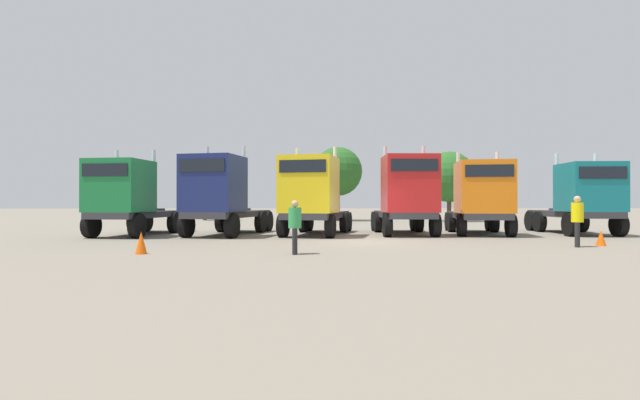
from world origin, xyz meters
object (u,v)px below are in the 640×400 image
object	(u,v)px
semi_truck_green	(128,197)
semi_truck_yellow	(312,195)
semi_truck_red	(407,195)
visitor_with_camera	(295,223)
semi_truck_orange	(481,196)
semi_truck_teal	(582,198)
visitor_in_hivis	(577,217)
traffic_cone_far	(141,243)
semi_truck_navy	(220,195)
traffic_cone_near	(601,238)

from	to	relation	value
semi_truck_green	semi_truck_yellow	world-z (taller)	semi_truck_yellow
semi_truck_red	visitor_with_camera	xyz separation A→B (m)	(-5.43, -7.73, -1.00)
semi_truck_red	semi_truck_orange	bearing A→B (deg)	92.59
semi_truck_teal	visitor_in_hivis	size ratio (longest dim) A/B	3.27
traffic_cone_far	semi_truck_red	bearing A→B (deg)	36.01
semi_truck_red	visitor_in_hivis	world-z (taller)	semi_truck_red
semi_truck_yellow	semi_truck_teal	size ratio (longest dim) A/B	1.09
visitor_in_hivis	traffic_cone_far	size ratio (longest dim) A/B	2.62
semi_truck_orange	visitor_in_hivis	xyz separation A→B (m)	(1.00, -6.01, -0.82)
semi_truck_yellow	semi_truck_green	bearing A→B (deg)	-75.92
semi_truck_navy	semi_truck_orange	distance (m)	12.60
semi_truck_orange	semi_truck_yellow	bearing A→B (deg)	-78.03
semi_truck_yellow	semi_truck_navy	bearing A→B (deg)	-76.49
traffic_cone_far	visitor_in_hivis	bearing A→B (deg)	5.22
semi_truck_red	traffic_cone_near	world-z (taller)	semi_truck_red
semi_truck_yellow	traffic_cone_near	size ratio (longest dim) A/B	11.55
semi_truck_red	traffic_cone_far	world-z (taller)	semi_truck_red
traffic_cone_near	traffic_cone_far	world-z (taller)	traffic_cone_far
semi_truck_navy	visitor_in_hivis	bearing A→B (deg)	80.56
traffic_cone_near	visitor_with_camera	bearing A→B (deg)	-169.56
semi_truck_green	visitor_in_hivis	size ratio (longest dim) A/B	3.51
semi_truck_navy	visitor_with_camera	world-z (taller)	semi_truck_navy
semi_truck_navy	visitor_in_hivis	distance (m)	14.95
semi_truck_orange	semi_truck_navy	bearing A→B (deg)	-78.99
semi_truck_green	semi_truck_teal	bearing A→B (deg)	99.98
semi_truck_teal	traffic_cone_near	distance (m)	6.36
semi_truck_red	semi_truck_teal	world-z (taller)	semi_truck_red
semi_truck_red	semi_truck_yellow	bearing A→B (deg)	-85.99
semi_truck_navy	visitor_in_hivis	size ratio (longest dim) A/B	3.68
semi_truck_orange	traffic_cone_near	bearing A→B (deg)	32.42
traffic_cone_near	semi_truck_yellow	bearing A→B (deg)	151.69
semi_truck_yellow	semi_truck_orange	bearing A→B (deg)	106.27
semi_truck_navy	traffic_cone_far	bearing A→B (deg)	5.54
semi_truck_navy	semi_truck_teal	distance (m)	17.59
semi_truck_red	traffic_cone_far	size ratio (longest dim) A/B	8.52
traffic_cone_far	semi_truck_teal	bearing A→B (deg)	20.95
visitor_in_hivis	traffic_cone_near	xyz separation A→B (m)	(1.14, 0.38, -0.78)
semi_truck_red	visitor_in_hivis	distance (m)	7.68
semi_truck_green	traffic_cone_far	xyz separation A→B (m)	(3.03, -7.59, -1.49)
semi_truck_teal	semi_truck_red	bearing A→B (deg)	-85.19
semi_truck_green	semi_truck_orange	xyz separation A→B (m)	(16.86, -0.23, 0.04)
semi_truck_orange	traffic_cone_far	size ratio (longest dim) A/B	8.72
semi_truck_orange	visitor_in_hivis	bearing A→B (deg)	21.08
semi_truck_teal	traffic_cone_far	distance (m)	20.20
semi_truck_green	semi_truck_red	world-z (taller)	semi_truck_red
semi_truck_yellow	traffic_cone_far	world-z (taller)	semi_truck_yellow
semi_truck_navy	semi_truck_teal	size ratio (longest dim) A/B	1.12
semi_truck_red	visitor_in_hivis	xyz separation A→B (m)	(4.66, -6.04, -0.90)
semi_truck_orange	semi_truck_teal	xyz separation A→B (m)	(4.99, -0.16, -0.07)
semi_truck_yellow	semi_truck_orange	size ratio (longest dim) A/B	1.07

